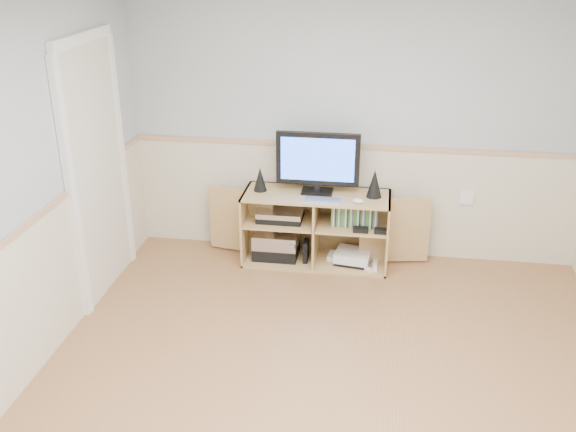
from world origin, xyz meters
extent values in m
cube|color=#AD7C4D|center=(0.00, 0.00, -0.01)|extent=(4.00, 4.50, 0.02)
cube|color=#B4C0C3|center=(0.00, 2.26, 1.25)|extent=(4.00, 0.02, 2.50)
cube|color=beige|center=(0.00, 2.24, 0.50)|extent=(4.00, 0.01, 1.00)
cube|color=tan|center=(0.00, 2.23, 1.02)|extent=(4.00, 0.02, 0.04)
cube|color=beige|center=(-1.98, 1.30, 1.00)|extent=(0.03, 0.82, 2.00)
cube|color=tan|center=(-0.30, 1.98, 0.01)|extent=(1.29, 0.48, 0.02)
cube|color=tan|center=(-0.30, 1.98, 0.64)|extent=(1.29, 0.48, 0.02)
cube|color=tan|center=(-0.94, 1.98, 0.33)|extent=(0.02, 0.48, 0.65)
cube|color=tan|center=(0.33, 1.98, 0.33)|extent=(0.02, 0.48, 0.65)
cube|color=tan|center=(-0.30, 2.21, 0.33)|extent=(1.29, 0.02, 0.65)
cube|color=tan|center=(-0.30, 1.98, 0.33)|extent=(0.02, 0.46, 0.61)
cube|color=tan|center=(-0.63, 1.98, 0.38)|extent=(0.61, 0.44, 0.02)
cube|color=tan|center=(0.02, 1.98, 0.38)|extent=(0.61, 0.44, 0.02)
cube|color=tan|center=(-1.00, 2.04, 0.33)|extent=(0.62, 0.13, 0.61)
cube|color=tan|center=(0.39, 2.04, 0.33)|extent=(0.62, 0.13, 0.61)
cube|color=black|center=(-0.30, 2.03, 0.66)|extent=(0.27, 0.18, 0.02)
cube|color=black|center=(-0.30, 2.03, 0.70)|extent=(0.05, 0.04, 0.06)
cube|color=black|center=(-0.30, 2.03, 0.96)|extent=(0.72, 0.05, 0.46)
cube|color=blue|center=(-0.30, 2.00, 0.96)|extent=(0.63, 0.01, 0.38)
cone|color=black|center=(-0.81, 2.00, 0.76)|extent=(0.12, 0.12, 0.22)
cone|color=black|center=(0.19, 2.00, 0.77)|extent=(0.13, 0.13, 0.24)
cube|color=silver|center=(-0.24, 1.84, 0.66)|extent=(0.31, 0.12, 0.01)
ellipsoid|color=white|center=(0.06, 1.84, 0.67)|extent=(0.10, 0.08, 0.04)
cube|color=black|center=(-0.67, 1.98, 0.07)|extent=(0.40, 0.30, 0.11)
cube|color=silver|center=(-0.67, 1.98, 0.20)|extent=(0.40, 0.30, 0.13)
cube|color=black|center=(-0.63, 1.98, 0.42)|extent=(0.40, 0.28, 0.05)
cube|color=silver|center=(-0.63, 1.98, 0.46)|extent=(0.40, 0.28, 0.05)
cube|color=black|center=(-0.39, 1.93, 0.12)|extent=(0.04, 0.14, 0.20)
cube|color=white|center=(-0.08, 2.01, 0.04)|extent=(0.23, 0.19, 0.05)
cube|color=black|center=(0.04, 1.96, 0.04)|extent=(0.33, 0.28, 0.03)
cube|color=white|center=(0.04, 1.96, 0.09)|extent=(0.34, 0.30, 0.08)
cube|color=white|center=(0.24, 1.88, 0.04)|extent=(0.04, 0.14, 0.03)
cube|color=white|center=(0.22, 2.04, 0.04)|extent=(0.09, 0.15, 0.03)
cube|color=#3F8C3F|center=(0.04, 1.96, 0.48)|extent=(0.40, 0.14, 0.19)
cube|color=white|center=(1.00, 2.23, 0.60)|extent=(0.12, 0.03, 0.12)
camera|label=1|loc=(0.23, -3.19, 2.72)|focal=40.00mm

